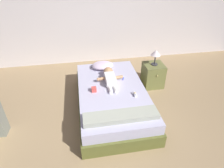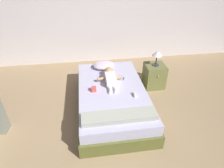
# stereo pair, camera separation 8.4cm
# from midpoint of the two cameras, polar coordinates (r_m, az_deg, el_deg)

# --- Properties ---
(ground_plane) EXTENTS (8.00, 8.00, 0.00)m
(ground_plane) POSITION_cam_midpoint_polar(r_m,az_deg,el_deg) (2.96, -1.98, -19.17)
(ground_plane) COLOR #9F835D
(wall_behind_bed) EXTENTS (8.00, 0.12, 2.57)m
(wall_behind_bed) POSITION_cam_midpoint_polar(r_m,az_deg,el_deg) (4.91, -7.70, 20.58)
(wall_behind_bed) COLOR silver
(wall_behind_bed) RESTS_ON ground_plane
(bed) EXTENTS (1.20, 2.09, 0.41)m
(bed) POSITION_cam_midpoint_polar(r_m,az_deg,el_deg) (3.52, -0.68, -4.22)
(bed) COLOR brown
(bed) RESTS_ON ground_plane
(pillow) EXTENTS (0.43, 0.34, 0.13)m
(pillow) POSITION_cam_midpoint_polar(r_m,az_deg,el_deg) (4.01, -3.37, 5.50)
(pillow) COLOR silver
(pillow) RESTS_ON bed
(baby) EXTENTS (0.48, 0.69, 0.18)m
(baby) POSITION_cam_midpoint_polar(r_m,az_deg,el_deg) (3.57, -1.31, 1.93)
(baby) COLOR white
(baby) RESTS_ON bed
(toothbrush) EXTENTS (0.06, 0.12, 0.02)m
(toothbrush) POSITION_cam_midpoint_polar(r_m,az_deg,el_deg) (3.69, 2.69, 1.80)
(toothbrush) COLOR blue
(toothbrush) RESTS_ON bed
(nightstand) EXTENTS (0.40, 0.43, 0.50)m
(nightstand) POSITION_cam_midpoint_polar(r_m,az_deg,el_deg) (4.19, 11.38, 2.59)
(nightstand) COLOR olive
(nightstand) RESTS_ON ground_plane
(lamp) EXTENTS (0.20, 0.20, 0.32)m
(lamp) POSITION_cam_midpoint_polar(r_m,az_deg,el_deg) (3.97, 12.16, 8.70)
(lamp) COLOR #333338
(lamp) RESTS_ON nightstand
(blanket) EXTENTS (1.08, 0.24, 0.07)m
(blanket) POSITION_cam_midpoint_polar(r_m,az_deg,el_deg) (2.80, 1.82, -9.42)
(blanket) COLOR #A5AA99
(blanket) RESTS_ON bed
(toy_block) EXTENTS (0.08, 0.08, 0.08)m
(toy_block) POSITION_cam_midpoint_polar(r_m,az_deg,el_deg) (3.32, -6.06, -1.61)
(toy_block) COLOR #D64A43
(toy_block) RESTS_ON bed
(baby_bottle) EXTENTS (0.06, 0.11, 0.07)m
(baby_bottle) POSITION_cam_midpoint_polar(r_m,az_deg,el_deg) (3.24, 6.02, -2.93)
(baby_bottle) COLOR white
(baby_bottle) RESTS_ON bed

